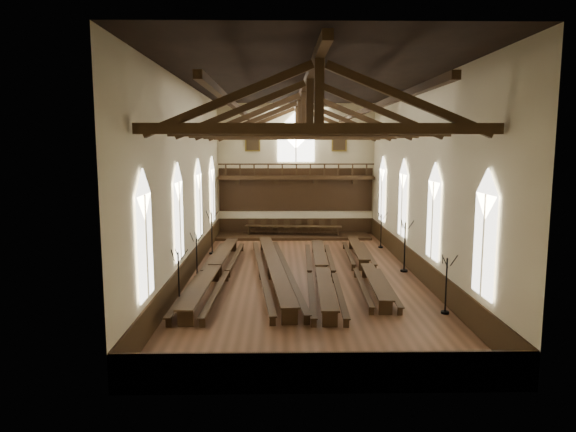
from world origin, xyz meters
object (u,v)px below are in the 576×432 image
Objects in this scene: candelabrum_right_near at (446,296)px; candelabrum_right_mid at (404,256)px; refectory_row_a at (215,269)px; refectory_row_c at (322,270)px; refectory_row_d at (366,265)px; candelabrum_left_near at (179,290)px; candelabrum_right_far at (381,237)px; candelabrum_left_far at (212,241)px; high_table at (293,227)px; candelabrum_left_mid at (197,264)px; refectory_row_b at (274,267)px; dais at (293,236)px.

candelabrum_right_mid is at bearing 90.00° from candelabrum_right_near.
refectory_row_a is 1.02× the size of refectory_row_c.
refectory_row_d is 10.47m from candelabrum_left_near.
candelabrum_right_far is (10.15, 7.99, 0.16)m from refectory_row_a.
candelabrum_left_near is at bearing -90.00° from candelabrum_left_far.
refectory_row_a is 8.03m from refectory_row_d.
candelabrum_right_mid is at bearing -23.35° from candelabrum_left_far.
candelabrum_right_far is (5.79, -4.06, -0.03)m from high_table.
candelabrum_right_mid is (2.18, 0.50, 0.37)m from refectory_row_d.
candelabrum_left_near reaches higher than refectory_row_d.
candelabrum_left_near reaches higher than candelabrum_right_far.
high_table is 7.07m from candelabrum_right_far.
candelabrum_left_mid reaches higher than refectory_row_c.
candelabrum_left_far is 16.21m from candelabrum_right_near.
high_table reaches higher than refectory_row_a.
candelabrum_right_mid is (11.10, 5.97, 0.11)m from candelabrum_left_near.
refectory_row_b reaches higher than refectory_row_a.
candelabrum_left_mid is (-0.95, 0.22, 0.17)m from refectory_row_a.
candelabrum_right_near is (4.63, -5.34, 0.21)m from refectory_row_c.
candelabrum_left_far reaches higher than candelabrum_left_mid.
candelabrum_right_mid reaches higher than candelabrum_right_far.
candelabrum_left_far reaches higher than candelabrum_left_near.
refectory_row_d is (4.93, 0.69, -0.07)m from refectory_row_b.
candelabrum_right_far is (0.00, 13.57, -0.02)m from candelabrum_right_near.
candelabrum_right_far reaches higher than refectory_row_b.
candelabrum_left_far reaches higher than dais.
refectory_row_b is 9.20m from candelabrum_right_near.
dais is 12.12m from candelabrum_right_mid.
candelabrum_left_far is (-6.47, 6.47, 0.31)m from refectory_row_c.
high_table is at bearing 0.00° from dais.
high_table is (-1.16, 12.30, 0.22)m from refectory_row_c.
candelabrum_left_mid is (-6.47, 0.47, 0.20)m from refectory_row_c.
candelabrum_left_near is 11.15m from candelabrum_right_near.
candelabrum_right_mid reaches higher than dais.
refectory_row_c is 1.97× the size of high_table.
refectory_row_c is 5.99× the size of candelabrum_right_far.
refectory_row_d is 11.69m from high_table.
candelabrum_left_far reaches higher than high_table.
candelabrum_right_far reaches higher than refectory_row_d.
refectory_row_d is at bearing 25.80° from refectory_row_c.
candelabrum_right_mid is at bearing -90.00° from candelabrum_right_far.
refectory_row_c is 4.97× the size of candelabrum_right_mid.
candelabrum_right_mid is (7.11, 1.19, 0.29)m from refectory_row_b.
dais is at bearing 180.00° from high_table.
candelabrum_left_near is 1.04× the size of candelabrum_left_mid.
refectory_row_d is 5.01× the size of candelabrum_left_far.
candelabrum_left_mid is (-3.99, -0.03, 0.16)m from refectory_row_b.
refectory_row_b is at bearing 4.67° from refectory_row_a.
refectory_row_d is at bearing 7.98° from refectory_row_b.
refectory_row_c is at bearing -45.03° from candelabrum_left_far.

